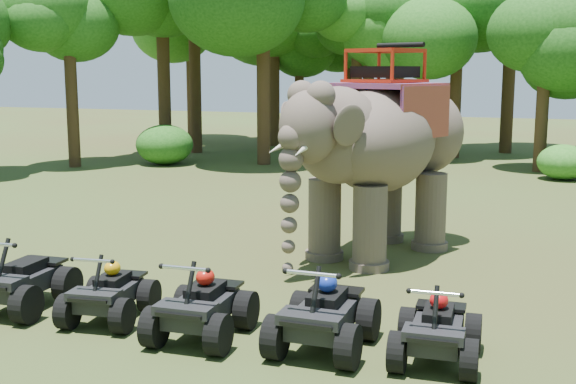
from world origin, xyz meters
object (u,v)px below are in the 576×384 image
atv_3 (324,305)px  atv_4 (437,321)px  elephant (380,151)px  atv_2 (201,297)px  atv_0 (20,272)px  atv_1 (109,285)px

atv_3 → atv_4: size_ratio=1.12×
elephant → atv_2: elephant is taller
atv_0 → atv_2: size_ratio=1.03×
atv_1 → atv_4: 5.39m
atv_0 → elephant: bearing=46.5°
elephant → atv_2: (-1.36, -6.08, -1.70)m
atv_1 → atv_4: bearing=-6.1°
atv_2 → atv_3: atv_3 is taller
atv_0 → atv_2: bearing=-5.6°
atv_4 → atv_0: bearing=178.2°
atv_0 → atv_4: atv_0 is taller
atv_0 → atv_4: bearing=-2.1°
atv_0 → atv_4: size_ratio=1.11×
atv_2 → atv_4: atv_2 is taller
atv_3 → atv_4: atv_3 is taller
atv_0 → atv_3: atv_3 is taller
atv_1 → atv_3: atv_3 is taller
atv_2 → atv_4: size_ratio=1.08×
atv_3 → atv_4: (1.66, 0.11, -0.08)m
atv_0 → atv_1: (1.77, 0.07, -0.07)m
atv_2 → atv_3: (1.92, 0.22, 0.03)m
atv_1 → atv_2: (1.81, -0.18, 0.06)m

